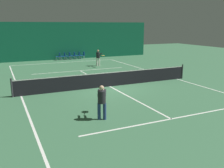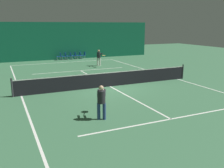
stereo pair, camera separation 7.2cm
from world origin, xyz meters
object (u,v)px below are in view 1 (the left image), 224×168
Objects in this scene: player_near at (102,100)px; courtside_chair_2 at (69,55)px; player_far at (98,57)px; courtside_chair_1 at (64,56)px; courtside_chair_0 at (59,56)px; courtside_chair_5 at (83,55)px; courtside_chair_3 at (73,55)px; courtside_chair_4 at (78,55)px; tennis_net at (110,79)px.

player_near is 19.46m from courtside_chair_2.
player_far is 5.99m from courtside_chair_2.
courtside_chair_1 is 1.00× the size of courtside_chair_2.
courtside_chair_0 is (-2.58, 5.80, -0.44)m from player_far.
player_far reaches higher than courtside_chair_5.
player_near is 1.77× the size of courtside_chair_3.
player_near is 19.36m from courtside_chair_1.
courtside_chair_0 is at bearing 16.73° from player_near.
courtside_chair_1 is at bearing 15.02° from player_near.
courtside_chair_1 is 1.00× the size of courtside_chair_3.
player_far is 5.83m from courtside_chair_5.
courtside_chair_2 is (0.58, 0.00, 0.00)m from courtside_chair_1.
player_far is at bearing 2.41° from courtside_chair_4.
courtside_chair_1 is 0.58m from courtside_chair_2.
courtside_chair_0 is at bearing -90.00° from courtside_chair_3.
courtside_chair_4 is at bearing 90.00° from courtside_chair_1.
courtside_chair_0 is 1.75m from courtside_chair_3.
player_far reaches higher than player_near.
courtside_chair_1 is at bearing 90.00° from courtside_chair_0.
courtside_chair_0 is at bearing -90.00° from courtside_chair_4.
tennis_net is at bearing 0.57° from courtside_chair_0.
player_far reaches higher than courtside_chair_0.
courtside_chair_1 is 1.75m from courtside_chair_4.
courtside_chair_3 is (4.31, 19.10, -0.38)m from player_near.
tennis_net is 14.29× the size of courtside_chair_2.
courtside_chair_0 is 1.00× the size of courtside_chair_5.
player_far is 5.88m from courtside_chair_3.
courtside_chair_1 is (-2.00, 5.80, -0.44)m from player_far.
courtside_chair_1 and courtside_chair_5 have the same top height.
courtside_chair_2 is 1.00× the size of courtside_chair_3.
courtside_chair_0 and courtside_chair_3 have the same top height.
courtside_chair_2 is (1.17, 0.00, 0.00)m from courtside_chair_0.
courtside_chair_5 is at bearing 90.00° from courtside_chair_1.
courtside_chair_2 is at bearing -90.00° from courtside_chair_3.
courtside_chair_1 is at bearing -168.78° from player_far.
tennis_net reaches higher than courtside_chair_4.
courtside_chair_2 is (1.03, 13.94, -0.03)m from tennis_net.
courtside_chair_2 is at bearing 85.77° from tennis_net.
courtside_chair_5 is (0.58, 0.00, 0.00)m from courtside_chair_4.
player_near reaches higher than courtside_chair_0.
tennis_net is 8.51m from player_far.
player_far reaches higher than courtside_chair_2.
courtside_chair_0 is at bearing -163.79° from player_far.
courtside_chair_0 is at bearing -90.00° from courtside_chair_1.
courtside_chair_4 is at bearing 81.03° from tennis_net.
player_far is (2.44, 8.14, 0.41)m from tennis_net.
courtside_chair_1 is (0.45, 13.94, -0.03)m from tennis_net.
player_near reaches higher than courtside_chair_2.
player_near is at bearing -16.00° from courtside_chair_5.
courtside_chair_4 is at bearing -90.00° from courtside_chair_5.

